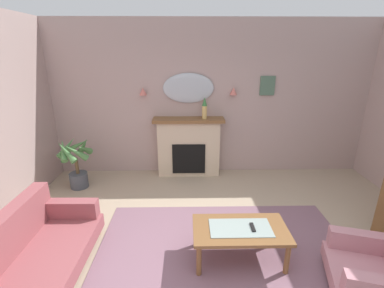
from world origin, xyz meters
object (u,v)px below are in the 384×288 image
(wall_mirror, at_px, (188,88))
(framed_picture, at_px, (267,86))
(mantel_vase_right, at_px, (205,108))
(armchair_near_fireplace, at_px, (383,270))
(coffee_table, at_px, (240,232))
(potted_plant_corner_palm, at_px, (76,161))
(wall_sconce_left, at_px, (143,91))
(floral_couch, at_px, (29,255))
(fireplace, at_px, (189,147))
(wall_sconce_right, at_px, (234,91))
(tv_remote, at_px, (253,227))

(wall_mirror, relative_size, framed_picture, 2.67)
(mantel_vase_right, xyz_separation_m, armchair_near_fireplace, (1.63, -2.91, -1.07))
(coffee_table, bearing_deg, potted_plant_corner_palm, 144.18)
(wall_mirror, relative_size, coffee_table, 0.87)
(wall_sconce_left, height_order, framed_picture, framed_picture)
(wall_sconce_left, bearing_deg, floral_couch, -107.60)
(floral_couch, xyz_separation_m, armchair_near_fireplace, (3.66, -0.26, -0.01))
(wall_sconce_left, bearing_deg, coffee_table, -60.18)
(mantel_vase_right, bearing_deg, wall_mirror, 150.46)
(mantel_vase_right, xyz_separation_m, framed_picture, (1.20, 0.18, 0.38))
(fireplace, relative_size, wall_sconce_right, 9.71)
(framed_picture, height_order, potted_plant_corner_palm, framed_picture)
(mantel_vase_right, distance_m, framed_picture, 1.27)
(wall_sconce_right, relative_size, tv_remote, 0.88)
(coffee_table, bearing_deg, framed_picture, 70.27)
(wall_sconce_right, distance_m, potted_plant_corner_palm, 3.15)
(wall_sconce_left, bearing_deg, mantel_vase_right, -5.96)
(wall_sconce_left, distance_m, framed_picture, 2.35)
(fireplace, relative_size, wall_mirror, 1.42)
(armchair_near_fireplace, bearing_deg, floral_couch, 175.92)
(framed_picture, relative_size, floral_couch, 0.21)
(mantel_vase_right, height_order, floral_couch, mantel_vase_right)
(wall_sconce_right, bearing_deg, coffee_table, -96.11)
(fireplace, height_order, armchair_near_fireplace, fireplace)
(wall_sconce_right, distance_m, floral_couch, 4.01)
(potted_plant_corner_palm, bearing_deg, armchair_near_fireplace, -31.31)
(fireplace, distance_m, potted_plant_corner_palm, 2.09)
(wall_mirror, distance_m, coffee_table, 2.93)
(fireplace, relative_size, coffee_table, 1.24)
(floral_couch, xyz_separation_m, potted_plant_corner_palm, (-0.29, 2.14, 0.19))
(wall_sconce_left, bearing_deg, armchair_near_fireplace, -47.38)
(wall_sconce_right, height_order, floral_couch, wall_sconce_right)
(wall_mirror, bearing_deg, potted_plant_corner_palm, -161.60)
(mantel_vase_right, bearing_deg, potted_plant_corner_palm, -167.80)
(armchair_near_fireplace, relative_size, potted_plant_corner_palm, 1.06)
(framed_picture, height_order, floral_couch, framed_picture)
(wall_sconce_left, height_order, floral_couch, wall_sconce_left)
(tv_remote, bearing_deg, mantel_vase_right, 100.07)
(wall_mirror, height_order, coffee_table, wall_mirror)
(wall_sconce_right, height_order, tv_remote, wall_sconce_right)
(wall_sconce_right, bearing_deg, floral_couch, -132.99)
(wall_sconce_right, xyz_separation_m, tv_remote, (-0.13, -2.51, -1.21))
(framed_picture, relative_size, tv_remote, 2.25)
(wall_sconce_right, height_order, coffee_table, wall_sconce_right)
(framed_picture, xyz_separation_m, potted_plant_corner_palm, (-3.52, -0.68, -1.24))
(wall_sconce_left, distance_m, potted_plant_corner_palm, 1.75)
(framed_picture, bearing_deg, fireplace, -174.23)
(wall_sconce_right, distance_m, framed_picture, 0.66)
(wall_sconce_left, relative_size, coffee_table, 0.13)
(mantel_vase_right, distance_m, wall_sconce_right, 0.63)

